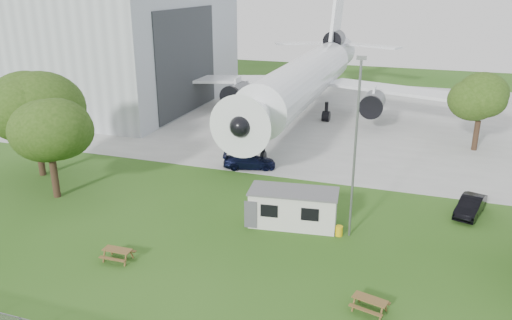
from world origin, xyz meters
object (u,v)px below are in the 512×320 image
(site_cabin, at_px, (293,208))
(picnic_east, at_px, (369,311))
(hangar, at_px, (63,33))
(picnic_west, at_px, (118,260))
(airliner, at_px, (307,76))

(site_cabin, xyz_separation_m, picnic_east, (6.36, -8.33, -1.31))
(hangar, height_order, picnic_west, hangar)
(airliner, height_order, picnic_east, airliner)
(picnic_west, distance_m, picnic_east, 15.39)
(airliner, bearing_deg, site_cabin, -78.14)
(site_cabin, xyz_separation_m, picnic_west, (-9.03, -8.22, -1.31))
(airliner, distance_m, site_cabin, 30.23)
(airliner, xyz_separation_m, picnic_east, (12.52, -37.66, -5.27))
(hangar, height_order, picnic_east, hangar)
(airliner, height_order, site_cabin, airliner)
(picnic_west, bearing_deg, picnic_east, -1.64)
(hangar, xyz_separation_m, airliner, (35.97, -0.14, -4.14))
(hangar, bearing_deg, site_cabin, -34.97)
(picnic_east, bearing_deg, picnic_west, -166.12)
(site_cabin, distance_m, picnic_east, 10.56)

